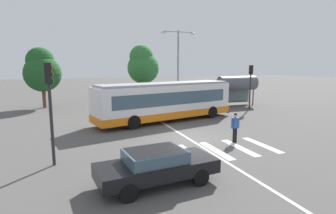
# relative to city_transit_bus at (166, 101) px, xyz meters

# --- Properties ---
(ground_plane) EXTENTS (160.00, 160.00, 0.00)m
(ground_plane) POSITION_rel_city_transit_bus_xyz_m (-0.37, -5.35, -1.59)
(ground_plane) COLOR #514F4C
(city_transit_bus) EXTENTS (11.99, 5.27, 3.06)m
(city_transit_bus) POSITION_rel_city_transit_bus_xyz_m (0.00, 0.00, 0.00)
(city_transit_bus) COLOR black
(city_transit_bus) RESTS_ON ground_plane
(pedestrian_crossing_street) EXTENTS (0.57, 0.32, 1.72)m
(pedestrian_crossing_street) POSITION_rel_city_transit_bus_xyz_m (1.74, -7.10, -0.62)
(pedestrian_crossing_street) COLOR black
(pedestrian_crossing_street) RESTS_ON ground_plane
(foreground_sedan) EXTENTS (4.67, 2.30, 1.35)m
(foreground_sedan) POSITION_rel_city_transit_bus_xyz_m (-4.24, -10.91, -0.82)
(foreground_sedan) COLOR black
(foreground_sedan) RESTS_ON ground_plane
(parked_car_champagne) EXTENTS (2.01, 4.57, 1.35)m
(parked_car_champagne) POSITION_rel_city_transit_bus_xyz_m (-2.52, 9.40, -0.82)
(parked_car_champagne) COLOR black
(parked_car_champagne) RESTS_ON ground_plane
(parked_car_black) EXTENTS (1.99, 4.56, 1.35)m
(parked_car_black) POSITION_rel_city_transit_bus_xyz_m (0.12, 9.00, -0.82)
(parked_car_black) COLOR black
(parked_car_black) RESTS_ON ground_plane
(parked_car_charcoal) EXTENTS (2.14, 4.62, 1.35)m
(parked_car_charcoal) POSITION_rel_city_transit_bus_xyz_m (2.78, 9.20, -0.82)
(parked_car_charcoal) COLOR black
(parked_car_charcoal) RESTS_ON ground_plane
(parked_car_white) EXTENTS (2.28, 4.67, 1.35)m
(parked_car_white) POSITION_rel_city_transit_bus_xyz_m (5.46, 9.17, -0.82)
(parked_car_white) COLOR black
(parked_car_white) RESTS_ON ground_plane
(traffic_light_near_corner) EXTENTS (0.33, 0.32, 4.54)m
(traffic_light_near_corner) POSITION_rel_city_transit_bus_xyz_m (-7.96, -7.45, 1.47)
(traffic_light_near_corner) COLOR #28282B
(traffic_light_near_corner) RESTS_ON ground_plane
(traffic_light_far_corner) EXTENTS (0.33, 0.32, 4.42)m
(traffic_light_far_corner) POSITION_rel_city_transit_bus_xyz_m (9.79, 2.39, 1.39)
(traffic_light_far_corner) COLOR #28282B
(traffic_light_far_corner) RESTS_ON ground_plane
(bus_stop_shelter) EXTENTS (4.41, 1.54, 3.25)m
(bus_stop_shelter) POSITION_rel_city_transit_bus_xyz_m (9.99, 4.94, 0.83)
(bus_stop_shelter) COLOR #28282B
(bus_stop_shelter) RESTS_ON ground_plane
(twin_arm_street_lamp) EXTENTS (3.95, 0.32, 8.02)m
(twin_arm_street_lamp) POSITION_rel_city_transit_bus_xyz_m (3.85, 6.92, 3.39)
(twin_arm_street_lamp) COLOR #939399
(twin_arm_street_lamp) RESTS_ON ground_plane
(background_tree_left) EXTENTS (3.71, 3.71, 6.24)m
(background_tree_left) POSITION_rel_city_transit_bus_xyz_m (-9.75, 10.70, 2.34)
(background_tree_left) COLOR brown
(background_tree_left) RESTS_ON ground_plane
(background_tree_right) EXTENTS (3.98, 3.98, 6.93)m
(background_tree_right) POSITION_rel_city_transit_bus_xyz_m (1.69, 13.53, 2.86)
(background_tree_right) COLOR brown
(background_tree_right) RESTS_ON ground_plane
(crosswalk_painted_stripes) EXTENTS (7.80, 3.15, 0.01)m
(crosswalk_painted_stripes) POSITION_rel_city_transit_bus_xyz_m (-0.82, -8.11, -1.58)
(crosswalk_painted_stripes) COLOR silver
(crosswalk_painted_stripes) RESTS_ON ground_plane
(lane_center_line) EXTENTS (0.16, 24.00, 0.01)m
(lane_center_line) POSITION_rel_city_transit_bus_xyz_m (-0.48, -3.35, -1.58)
(lane_center_line) COLOR silver
(lane_center_line) RESTS_ON ground_plane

